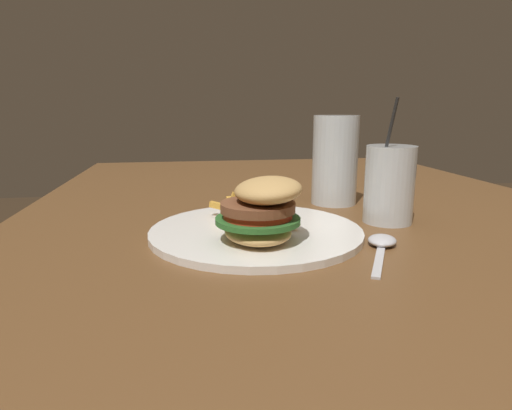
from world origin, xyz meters
TOP-DOWN VIEW (x-y plane):
  - dining_table at (0.00, 0.00)m, footprint 1.60×1.03m
  - meal_plate_near at (0.10, -0.12)m, footprint 0.31×0.31m
  - beer_glass at (-0.11, 0.06)m, footprint 0.09×0.09m
  - juice_glass at (0.04, 0.10)m, footprint 0.08×0.08m
  - spoon at (0.16, 0.04)m, footprint 0.14×0.09m

SIDE VIEW (x-z plane):
  - dining_table at x=0.00m, z-range 0.28..1.02m
  - spoon at x=0.16m, z-range 0.74..0.75m
  - meal_plate_near at x=0.10m, z-range 0.72..0.82m
  - juice_glass at x=0.04m, z-range 0.70..0.90m
  - beer_glass at x=-0.11m, z-range 0.74..0.90m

